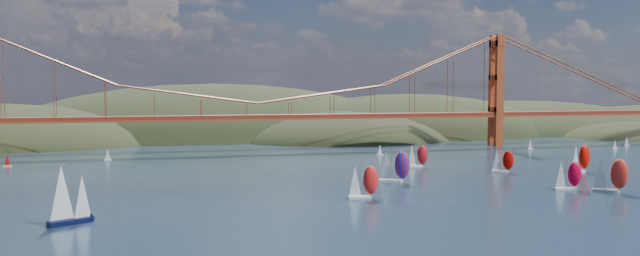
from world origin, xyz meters
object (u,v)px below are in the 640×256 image
at_px(racer_0, 363,181).
at_px(racer_2, 609,174).
at_px(racer_1, 568,175).
at_px(racer_rwb, 394,166).
at_px(racer_3, 502,161).
at_px(racer_4, 580,158).
at_px(sloop_navy, 68,195).
at_px(racer_5, 417,155).

bearing_deg(racer_0, racer_2, -8.25).
bearing_deg(racer_2, racer_1, -178.20).
height_order(racer_1, racer_rwb, racer_rwb).
xyz_separation_m(racer_3, racer_4, (25.98, -6.69, 0.95)).
relative_size(racer_0, racer_3, 1.13).
bearing_deg(racer_rwb, racer_2, -10.55).
distance_m(racer_0, racer_1, 61.37).
distance_m(sloop_navy, racer_1, 133.31).
bearing_deg(sloop_navy, racer_2, -26.61).
height_order(racer_3, racer_rwb, racer_rwb).
bearing_deg(racer_rwb, racer_1, -9.98).
xyz_separation_m(racer_0, racer_4, (88.38, 28.54, 0.41)).
relative_size(racer_1, racer_3, 1.07).
distance_m(racer_0, racer_2, 70.84).
distance_m(racer_2, racer_rwb, 61.28).
bearing_deg(racer_5, racer_3, -40.41).
relative_size(racer_2, racer_3, 1.24).
distance_m(sloop_navy, racer_0, 72.72).
height_order(racer_0, racer_rwb, racer_rwb).
xyz_separation_m(racer_1, racer_4, (27.04, 30.40, 0.66)).
xyz_separation_m(racer_0, racer_1, (61.35, -1.86, -0.25)).
height_order(sloop_navy, racer_2, sloop_navy).
height_order(racer_1, racer_2, racer_2).
bearing_deg(racer_5, racer_rwb, -123.83).
bearing_deg(racer_1, racer_5, 117.97).
bearing_deg(racer_5, racer_2, -63.44).
height_order(racer_4, racer_5, racer_4).
height_order(racer_2, racer_4, racer_2).
bearing_deg(racer_3, racer_0, -133.53).
height_order(racer_1, racer_5, racer_1).
xyz_separation_m(sloop_navy, racer_0, (71.44, 13.49, -1.75)).
bearing_deg(racer_1, racer_2, -27.53).
relative_size(racer_4, racer_5, 1.16).
relative_size(racer_5, racer_rwb, 0.84).
xyz_separation_m(sloop_navy, racer_4, (159.82, 42.03, -1.34)).
bearing_deg(racer_rwb, racer_5, 76.98).
bearing_deg(racer_0, racer_4, 16.16).
bearing_deg(racer_rwb, sloop_navy, -136.02).
distance_m(racer_3, racer_4, 26.84).
bearing_deg(racer_3, racer_1, -74.61).
bearing_deg(racer_1, sloop_navy, -168.16).
distance_m(racer_1, racer_4, 40.69).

